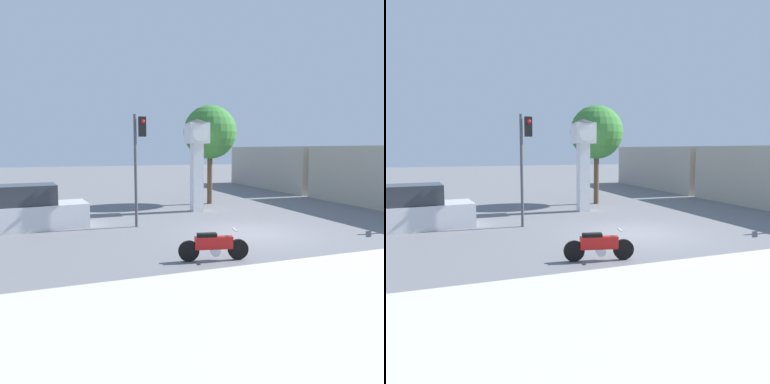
% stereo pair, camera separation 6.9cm
% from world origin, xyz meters
% --- Properties ---
extents(ground_plane, '(120.00, 120.00, 0.00)m').
position_xyz_m(ground_plane, '(0.00, 0.00, 0.00)').
color(ground_plane, slate).
extents(motorcycle, '(2.03, 0.63, 0.91)m').
position_xyz_m(motorcycle, '(-2.75, -2.75, 0.44)').
color(motorcycle, black).
rests_on(motorcycle, ground_plane).
extents(clock_tower, '(1.25, 1.25, 4.74)m').
position_xyz_m(clock_tower, '(-0.10, 5.56, 3.14)').
color(clock_tower, white).
rests_on(clock_tower, ground_plane).
extents(freight_train, '(2.80, 22.58, 3.40)m').
position_xyz_m(freight_train, '(10.32, 8.61, 1.70)').
color(freight_train, '#ADA393').
rests_on(freight_train, ground_plane).
extents(traffic_light, '(0.50, 0.35, 4.62)m').
position_xyz_m(traffic_light, '(-3.73, 2.70, 3.16)').
color(traffic_light, '#47474C').
rests_on(traffic_light, ground_plane).
extents(street_tree, '(3.09, 3.09, 5.74)m').
position_xyz_m(street_tree, '(1.57, 7.81, 4.17)').
color(street_tree, brown).
rests_on(street_tree, ground_plane).
extents(parked_car, '(4.36, 2.22, 1.80)m').
position_xyz_m(parked_car, '(-7.94, 3.79, 0.75)').
color(parked_car, silver).
rests_on(parked_car, ground_plane).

